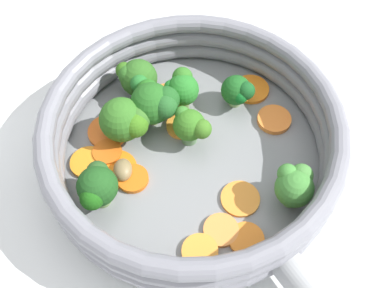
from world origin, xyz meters
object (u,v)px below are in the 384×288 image
Objects in this scene: carrot_slice_9 at (274,119)px; mushroom_piece_0 at (123,170)px; broccoli_floret_0 at (155,102)px; skillet at (192,157)px; broccoli_floret_6 at (137,78)px; carrot_slice_2 at (133,179)px; carrot_slice_0 at (182,126)px; broccoli_floret_3 at (295,185)px; carrot_slice_7 at (246,239)px; carrot_slice_12 at (116,169)px; broccoli_floret_2 at (127,120)px; broccoli_floret_7 at (182,87)px; carrot_slice_8 at (166,98)px; broccoli_floret_4 at (238,91)px; broccoli_floret_5 at (190,125)px; carrot_slice_6 at (200,251)px; broccoli_floret_1 at (97,187)px; carrot_slice_1 at (251,89)px; carrot_slice_10 at (241,198)px; carrot_slice_5 at (108,131)px; carrot_slice_4 at (88,162)px; carrot_slice_3 at (108,152)px; carrot_slice_11 at (221,230)px.

mushroom_piece_0 reaches higher than carrot_slice_9.
skillet is at bearing -177.14° from broccoli_floret_0.
carrot_slice_2 is at bearing 139.85° from broccoli_floret_6.
carrot_slice_2 reaches higher than skillet.
broccoli_floret_3 reaches higher than carrot_slice_0.
carrot_slice_7 is 0.16m from broccoli_floret_0.
carrot_slice_7 and carrot_slice_12 have the same top height.
broccoli_floret_2 is 0.17m from broccoli_floret_3.
skillet is 0.07m from broccoli_floret_7.
broccoli_floret_6 reaches higher than carrot_slice_12.
carrot_slice_8 is 0.17m from broccoli_floret_3.
broccoli_floret_4 is 0.83× the size of broccoli_floret_6.
broccoli_floret_3 reaches higher than broccoli_floret_5.
broccoli_floret_1 is at bearing 20.40° from carrot_slice_6.
carrot_slice_1 is at bearing -97.76° from carrot_slice_0.
mushroom_piece_0 reaches higher than carrot_slice_2.
broccoli_floret_6 is at bearing 8.34° from broccoli_floret_3.
carrot_slice_10 is 0.87× the size of carrot_slice_12.
carrot_slice_5 is at bearing 53.97° from carrot_slice_9.
carrot_slice_4 is 0.71× the size of broccoli_floret_2.
carrot_slice_8 is at bearing -15.64° from carrot_slice_7.
carrot_slice_6 is 0.17m from broccoli_floret_4.
carrot_slice_3 reaches higher than carrot_slice_7.
broccoli_floret_7 is (0.12, -0.03, 0.03)m from carrot_slice_10.
carrot_slice_10 is at bearing -151.82° from carrot_slice_3.
broccoli_floret_5 reaches higher than carrot_slice_8.
carrot_slice_10 is 0.05m from broccoli_floret_3.
carrot_slice_9 is (-0.08, -0.17, 0.00)m from carrot_slice_4.
mushroom_piece_0 is at bearing 69.28° from skillet.
broccoli_floret_7 is at bearing 50.18° from broccoli_floret_4.
carrot_slice_0 is at bearing 9.82° from broccoli_floret_3.
carrot_slice_1 is 0.12m from broccoli_floret_6.
broccoli_floret_3 reaches higher than carrot_slice_1.
broccoli_floret_4 is (0.01, -0.07, 0.03)m from skillet.
carrot_slice_6 and carrot_slice_11 have the same top height.
mushroom_piece_0 is (0.11, 0.00, 0.00)m from carrot_slice_6.
carrot_slice_10 is at bearing -145.56° from carrot_slice_4.
carrot_slice_9 reaches higher than carrot_slice_10.
skillet is 8.35× the size of carrot_slice_7.
carrot_slice_11 is 0.70× the size of broccoli_floret_3.
carrot_slice_8 is at bearing -29.55° from carrot_slice_6.
broccoli_floret_0 is at bearing 32.87° from carrot_slice_0.
carrot_slice_7 is 0.20m from broccoli_floret_6.
carrot_slice_9 is at bearing -145.56° from broccoli_floret_6.
broccoli_floret_2 reaches higher than carrot_slice_6.
carrot_slice_4 is at bearing 34.44° from carrot_slice_10.
broccoli_floret_0 reaches higher than carrot_slice_7.
skillet is at bearing -148.27° from broccoli_floret_2.
carrot_slice_6 is at bearing 143.25° from broccoli_floret_5.
carrot_slice_9 reaches higher than carrot_slice_12.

